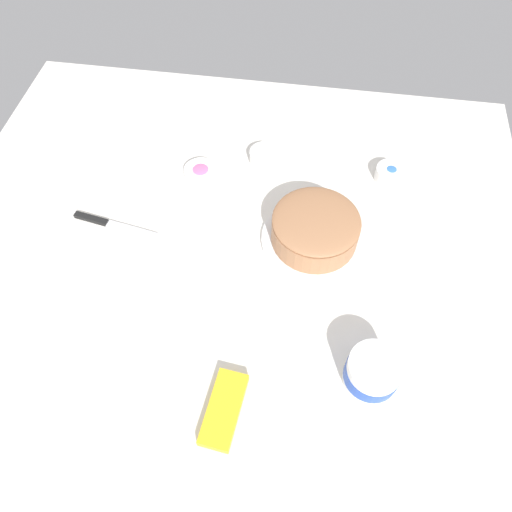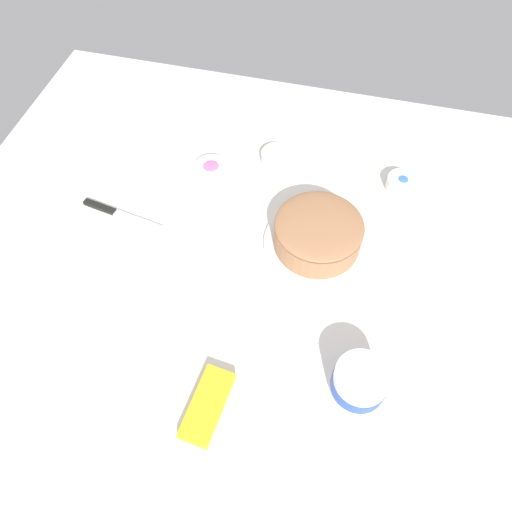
{
  "view_description": "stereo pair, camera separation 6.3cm",
  "coord_description": "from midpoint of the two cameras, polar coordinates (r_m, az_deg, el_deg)",
  "views": [
    {
      "loc": [
        0.61,
        0.17,
        1.02
      ],
      "look_at": [
        -0.05,
        0.07,
        0.04
      ],
      "focal_mm": 34.1,
      "sensor_mm": 36.0,
      "label": 1
    },
    {
      "loc": [
        0.59,
        0.23,
        1.02
      ],
      "look_at": [
        -0.05,
        0.07,
        0.04
      ],
      "focal_mm": 34.1,
      "sensor_mm": 36.0,
      "label": 2
    }
  ],
  "objects": [
    {
      "name": "ground_plane",
      "position": [
        1.2,
        -2.44,
        -2.15
      ],
      "size": [
        1.54,
        1.54,
        0.0
      ],
      "primitive_type": "plane",
      "color": "silver"
    },
    {
      "name": "frosted_cake",
      "position": [
        1.22,
        8.72,
        2.37
      ],
      "size": [
        0.27,
        0.27,
        0.1
      ],
      "color": "white",
      "rests_on": "ground_plane"
    },
    {
      "name": "frosting_tub",
      "position": [
        1.06,
        13.78,
        -14.28
      ],
      "size": [
        0.12,
        0.12,
        0.09
      ],
      "color": "white",
      "rests_on": "ground_plane"
    },
    {
      "name": "spreading_knife",
      "position": [
        1.35,
        -14.92,
        4.92
      ],
      "size": [
        0.06,
        0.24,
        0.01
      ],
      "color": "silver",
      "rests_on": "ground_plane"
    },
    {
      "name": "sprinkle_bowl_pink",
      "position": [
        1.39,
        -3.96,
        10.05
      ],
      "size": [
        0.09,
        0.09,
        0.04
      ],
      "color": "white",
      "rests_on": "ground_plane"
    },
    {
      "name": "sprinkle_bowl_blue",
      "position": [
        1.42,
        17.96,
        8.07
      ],
      "size": [
        0.08,
        0.08,
        0.04
      ],
      "color": "white",
      "rests_on": "ground_plane"
    },
    {
      "name": "sprinkle_bowl_orange",
      "position": [
        1.42,
        3.72,
        11.4
      ],
      "size": [
        0.09,
        0.09,
        0.04
      ],
      "color": "white",
      "rests_on": "ground_plane"
    },
    {
      "name": "candy_box_lower",
      "position": [
        1.05,
        -3.95,
        -17.16
      ],
      "size": [
        0.17,
        0.08,
        0.02
      ],
      "primitive_type": "cube",
      "rotation": [
        0.0,
        0.0,
        -0.11
      ],
      "color": "yellow",
      "rests_on": "ground_plane"
    }
  ]
}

